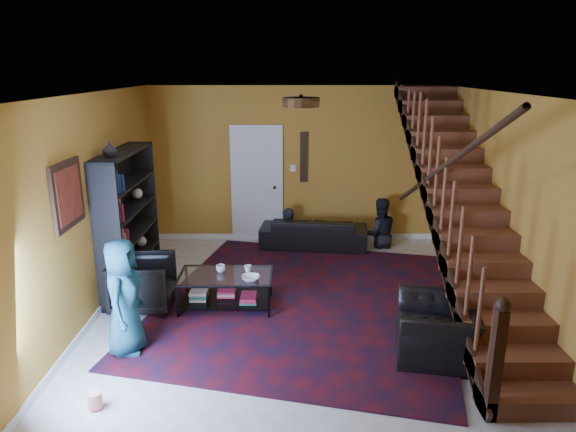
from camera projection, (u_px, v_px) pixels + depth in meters
name	position (u px, v px, depth m)	size (l,w,h in m)	color
floor	(298.00, 303.00, 7.00)	(5.50, 5.50, 0.00)	beige
room	(214.00, 264.00, 8.26)	(5.50, 5.50, 5.50)	#AA8025
staircase	(463.00, 204.00, 6.61)	(0.95, 5.02, 3.18)	brown
bookshelf	(129.00, 223.00, 7.30)	(0.35, 1.80, 2.00)	black
door	(257.00, 186.00, 9.33)	(0.82, 0.05, 2.05)	silver
framed_picture	(67.00, 195.00, 5.65)	(0.04, 0.74, 0.74)	maroon
wall_hanging	(304.00, 157.00, 9.19)	(0.14, 0.03, 0.90)	black
ceiling_fixture	(301.00, 102.00, 5.47)	(0.40, 0.40, 0.10)	#3F2814
rug	(305.00, 301.00, 7.04)	(3.82, 4.36, 0.02)	#430C12
sofa	(314.00, 232.00, 9.13)	(1.88, 0.73, 0.55)	black
armchair_left	(143.00, 283.00, 6.77)	(0.76, 0.79, 0.71)	black
armchair_right	(436.00, 329.00, 5.67)	(0.96, 0.84, 0.62)	black
person_adult_a	(288.00, 239.00, 9.22)	(0.42, 0.28, 1.16)	black
person_adult_b	(379.00, 234.00, 9.20)	(0.65, 0.51, 1.34)	black
person_child	(124.00, 297.00, 5.64)	(0.65, 0.43, 1.34)	#174A5A
coffee_table	(226.00, 288.00, 6.81)	(1.23, 0.72, 0.47)	black
cup_a	(221.00, 268.00, 6.84)	(0.12, 0.12, 0.10)	#999999
cup_b	(248.00, 269.00, 6.84)	(0.10, 0.10, 0.09)	#999999
bowl	(251.00, 278.00, 6.58)	(0.23, 0.23, 0.06)	#999999
vase	(110.00, 149.00, 6.51)	(0.18, 0.18, 0.19)	#999999
popcorn_bucket	(95.00, 400.00, 4.81)	(0.13, 0.13, 0.15)	red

